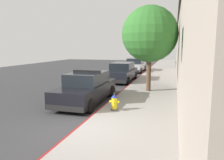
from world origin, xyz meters
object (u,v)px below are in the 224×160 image
at_px(parked_car_dark_far, 135,65).
at_px(fire_hydrant, 114,102).
at_px(parked_car_silver_ahead, 122,72).
at_px(street_tree, 150,34).
at_px(police_cruiser, 87,88).

xyz_separation_m(parked_car_dark_far, fire_hydrant, (1.95, -16.36, -0.24)).
distance_m(parked_car_silver_ahead, parked_car_dark_far, 7.34).
bearing_deg(parked_car_dark_far, street_tree, -76.15).
xyz_separation_m(parked_car_silver_ahead, parked_car_dark_far, (-0.14, 7.34, 0.00)).
xyz_separation_m(police_cruiser, parked_car_silver_ahead, (0.11, 7.50, -0.00)).
bearing_deg(parked_car_silver_ahead, fire_hydrant, -78.69).
bearing_deg(parked_car_dark_far, fire_hydrant, -83.21).
relative_size(parked_car_silver_ahead, street_tree, 0.93).
height_order(parked_car_silver_ahead, parked_car_dark_far, same).
height_order(police_cruiser, street_tree, street_tree).
relative_size(police_cruiser, fire_hydrant, 6.37).
relative_size(fire_hydrant, street_tree, 0.15).
distance_m(police_cruiser, parked_car_silver_ahead, 7.50).
xyz_separation_m(parked_car_silver_ahead, street_tree, (2.72, -4.30, 2.89)).
distance_m(parked_car_silver_ahead, fire_hydrant, 9.20).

